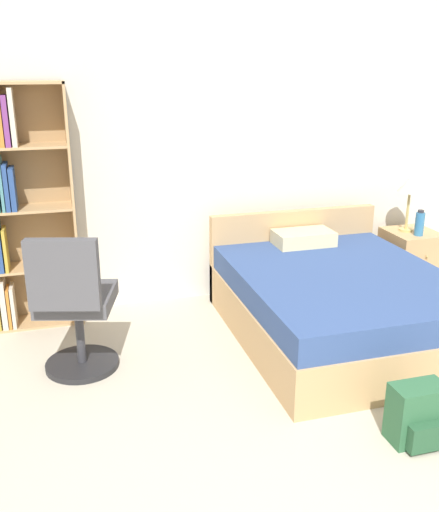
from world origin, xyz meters
name	(u,v)px	position (x,y,z in m)	size (l,w,h in m)	color
wall_back	(207,152)	(0.00, 3.23, 1.30)	(9.00, 0.06, 2.60)	silver
bookshelf	(14,203)	(-1.58, 3.03, 1.01)	(0.71, 0.30, 1.89)	tan
bed	(336,301)	(0.74, 2.17, 0.28)	(1.53, 1.90, 0.79)	tan
office_chair	(74,307)	(-1.21, 2.10, 0.49)	(0.59, 0.66, 1.02)	#232326
nightstand	(410,260)	(1.85, 2.87, 0.27)	(0.43, 0.49, 0.55)	tan
table_lamp	(410,187)	(1.80, 2.91, 0.96)	(0.22, 0.22, 0.51)	tan
water_bottle	(420,223)	(1.83, 2.75, 0.66)	(0.08, 0.08, 0.23)	teal
backpack_green	(418,415)	(0.56, 0.82, 0.16)	(0.31, 0.24, 0.34)	#2D603D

